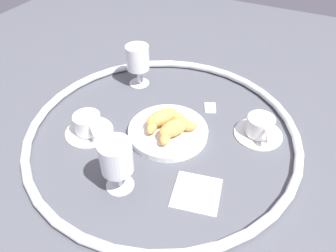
# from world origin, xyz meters

# --- Properties ---
(ground_plane) EXTENTS (2.20, 2.20, 0.00)m
(ground_plane) POSITION_xyz_m (0.00, 0.00, 0.00)
(ground_plane) COLOR #4C4F56
(table_chrome_rim) EXTENTS (0.77, 0.77, 0.02)m
(table_chrome_rim) POSITION_xyz_m (0.00, 0.00, 0.01)
(table_chrome_rim) COLOR silver
(table_chrome_rim) RESTS_ON ground_plane
(pastry_plate) EXTENTS (0.23, 0.23, 0.02)m
(pastry_plate) POSITION_xyz_m (-0.01, 0.01, 0.01)
(pastry_plate) COLOR white
(pastry_plate) RESTS_ON ground_plane
(croissant_large) EXTENTS (0.12, 0.10, 0.04)m
(croissant_large) POSITION_xyz_m (-0.02, -0.01, 0.04)
(croissant_large) COLOR #D6994C
(croissant_large) RESTS_ON pastry_plate
(croissant_small) EXTENTS (0.12, 0.10, 0.04)m
(croissant_small) POSITION_xyz_m (0.01, 0.04, 0.04)
(croissant_small) COLOR #D6994C
(croissant_small) RESTS_ON pastry_plate
(coffee_cup_near) EXTENTS (0.14, 0.14, 0.06)m
(coffee_cup_near) POSITION_xyz_m (0.09, -0.19, 0.03)
(coffee_cup_near) COLOR white
(coffee_cup_near) RESTS_ON ground_plane
(coffee_cup_far) EXTENTS (0.14, 0.14, 0.06)m
(coffee_cup_far) POSITION_xyz_m (-0.11, 0.25, 0.03)
(coffee_cup_far) COLOR white
(coffee_cup_far) RESTS_ON ground_plane
(juice_glass_left) EXTENTS (0.08, 0.08, 0.14)m
(juice_glass_left) POSITION_xyz_m (-0.19, -0.19, 0.09)
(juice_glass_left) COLOR white
(juice_glass_left) RESTS_ON ground_plane
(juice_glass_right) EXTENTS (0.08, 0.08, 0.14)m
(juice_glass_right) POSITION_xyz_m (0.21, -0.01, 0.09)
(juice_glass_right) COLOR white
(juice_glass_right) RESTS_ON ground_plane
(sugar_packet) EXTENTS (0.06, 0.05, 0.01)m
(sugar_packet) POSITION_xyz_m (-0.17, 0.08, 0.00)
(sugar_packet) COLOR white
(sugar_packet) RESTS_ON ground_plane
(folded_napkin) EXTENTS (0.13, 0.13, 0.01)m
(folded_napkin) POSITION_xyz_m (0.15, 0.17, 0.00)
(folded_napkin) COLOR silver
(folded_napkin) RESTS_ON ground_plane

